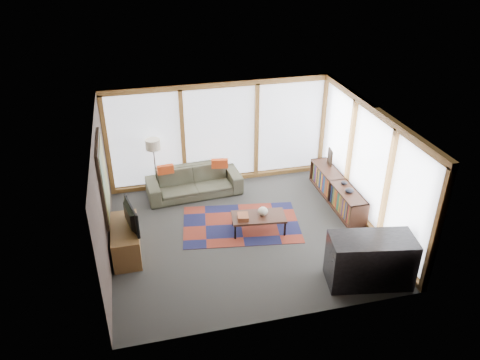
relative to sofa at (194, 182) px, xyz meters
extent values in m
plane|color=#2C2D2A|center=(0.77, -1.93, -0.33)|extent=(5.50, 5.50, 0.00)
cube|color=#3D312D|center=(-1.98, -1.93, 0.97)|extent=(0.04, 5.00, 2.60)
cube|color=#3D312D|center=(0.77, -4.43, 0.97)|extent=(5.50, 0.04, 2.60)
cube|color=silver|center=(0.77, -1.93, 2.27)|extent=(5.50, 5.00, 0.04)
cube|color=white|center=(0.77, 0.54, 0.97)|extent=(5.30, 0.02, 2.35)
cube|color=white|center=(3.49, -1.93, 0.97)|extent=(0.02, 4.80, 2.35)
cube|color=black|center=(-1.94, -1.63, 1.22)|extent=(0.05, 1.35, 1.55)
cube|color=gold|center=(-1.91, -1.63, 1.22)|extent=(0.02, 1.20, 1.40)
cube|color=maroon|center=(0.79, -1.56, -0.32)|extent=(2.73, 1.97, 0.01)
imported|color=#3C3E2F|center=(0.00, 0.00, 0.00)|extent=(2.31, 1.04, 0.66)
cube|color=#CB4519|center=(-0.66, -0.03, 0.43)|extent=(0.39, 0.15, 0.21)
cube|color=#CB4519|center=(0.64, -0.04, 0.44)|extent=(0.41, 0.19, 0.22)
cube|color=brown|center=(0.74, -1.90, 0.09)|extent=(0.26, 0.31, 0.09)
ellipsoid|color=beige|center=(1.19, -1.86, 0.14)|extent=(0.25, 0.25, 0.18)
ellipsoid|color=black|center=(3.20, -1.75, 0.31)|extent=(0.23, 0.23, 0.10)
ellipsoid|color=black|center=(3.25, -1.38, 0.30)|extent=(0.17, 0.17, 0.08)
cube|color=black|center=(3.33, -0.36, 0.46)|extent=(0.08, 0.30, 0.40)
cube|color=brown|center=(-1.67, -2.01, -0.01)|extent=(0.52, 1.25, 0.63)
imported|color=black|center=(-1.58, -2.05, 0.55)|extent=(0.30, 0.89, 0.51)
cube|color=black|center=(2.61, -3.90, 0.15)|extent=(1.60, 0.96, 0.95)
camera|label=1|loc=(-1.25, -9.83, 5.50)|focal=35.00mm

